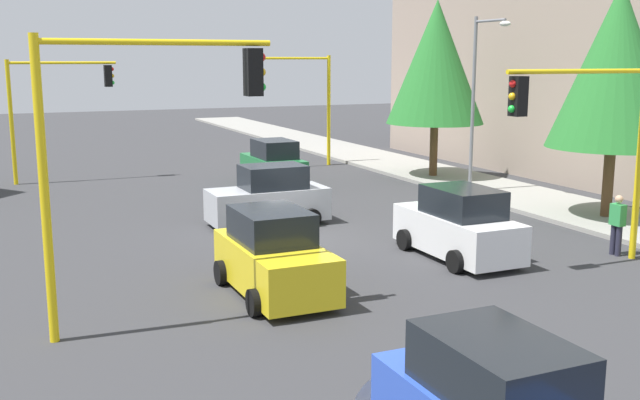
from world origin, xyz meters
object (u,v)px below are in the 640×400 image
at_px(pedestrian_crossing, 617,223).
at_px(car_silver, 269,198).
at_px(tree_roadside_mid, 436,62).
at_px(car_yellow, 274,256).
at_px(traffic_signal_far_right, 55,95).
at_px(car_green, 273,165).
at_px(traffic_signal_far_left, 296,88).
at_px(traffic_signal_near_left, 588,125).
at_px(street_lamp_curbside, 480,86).
at_px(car_white, 458,226).
at_px(tree_roadside_near, 617,66).
at_px(traffic_signal_near_right, 138,125).

bearing_deg(pedestrian_crossing, car_silver, -135.31).
xyz_separation_m(tree_roadside_mid, car_yellow, (12.95, -12.57, -4.33)).
distance_m(traffic_signal_far_right, car_green, 10.03).
height_order(traffic_signal_far_left, tree_roadside_mid, tree_roadside_mid).
height_order(traffic_signal_near_left, car_silver, traffic_signal_near_left).
relative_size(traffic_signal_near_left, pedestrian_crossing, 3.07).
height_order(traffic_signal_near_left, tree_roadside_mid, tree_roadside_mid).
bearing_deg(street_lamp_curbside, traffic_signal_near_left, -20.41).
bearing_deg(car_white, traffic_signal_near_left, 51.01).
distance_m(tree_roadside_near, car_silver, 12.15).
bearing_deg(traffic_signal_far_left, traffic_signal_far_right, -90.00).
bearing_deg(car_silver, traffic_signal_near_right, -34.85).
distance_m(tree_roadside_near, car_green, 14.36).
relative_size(tree_roadside_near, car_silver, 2.02).
height_order(traffic_signal_near_right, pedestrian_crossing, traffic_signal_near_right).
bearing_deg(pedestrian_crossing, traffic_signal_near_right, -88.08).
xyz_separation_m(traffic_signal_far_right, pedestrian_crossing, (19.56, 12.98, -2.90)).
bearing_deg(tree_roadside_mid, traffic_signal_far_right, -110.98).
xyz_separation_m(traffic_signal_far_left, pedestrian_crossing, (19.56, 1.65, -3.03)).
xyz_separation_m(tree_roadside_near, car_green, (-11.29, -7.79, -4.26)).
xyz_separation_m(traffic_signal_far_left, tree_roadside_mid, (6.00, 4.32, 1.29)).
relative_size(traffic_signal_far_right, car_green, 1.34).
relative_size(street_lamp_curbside, car_yellow, 1.76).
distance_m(car_green, car_white, 13.30).
relative_size(traffic_signal_far_left, car_green, 1.39).
bearing_deg(traffic_signal_far_right, traffic_signal_near_left, 29.41).
bearing_deg(car_white, traffic_signal_far_left, 172.02).
height_order(traffic_signal_near_left, car_green, traffic_signal_near_left).
bearing_deg(pedestrian_crossing, traffic_signal_far_right, -146.44).
bearing_deg(traffic_signal_far_left, car_yellow, -23.54).
xyz_separation_m(car_green, car_white, (13.29, 0.45, 0.00)).
distance_m(traffic_signal_far_right, car_white, 20.25).
height_order(car_green, car_white, same).
distance_m(traffic_signal_far_right, car_yellow, 19.42).
bearing_deg(tree_roadside_near, car_silver, -110.58).
xyz_separation_m(tree_roadside_mid, car_white, (12.00, -6.84, -4.33)).
xyz_separation_m(traffic_signal_far_right, car_green, (4.71, 8.36, -2.92)).
height_order(tree_roadside_near, car_yellow, tree_roadside_near).
bearing_deg(street_lamp_curbside, car_white, -38.44).
relative_size(traffic_signal_near_right, tree_roadside_mid, 0.73).
bearing_deg(traffic_signal_near_right, traffic_signal_far_left, 150.31).
bearing_deg(pedestrian_crossing, car_yellow, -93.55).
relative_size(traffic_signal_far_left, tree_roadside_near, 0.71).
distance_m(tree_roadside_mid, tree_roadside_near, 10.01).
bearing_deg(tree_roadside_near, traffic_signal_near_right, -76.15).
height_order(street_lamp_curbside, car_white, street_lamp_curbside).
xyz_separation_m(traffic_signal_near_left, tree_roadside_mid, (-14.00, 4.38, 1.51)).
relative_size(tree_roadside_mid, car_white, 1.94).
height_order(tree_roadside_mid, pedestrian_crossing, tree_roadside_mid).
distance_m(traffic_signal_far_right, tree_roadside_mid, 16.82).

